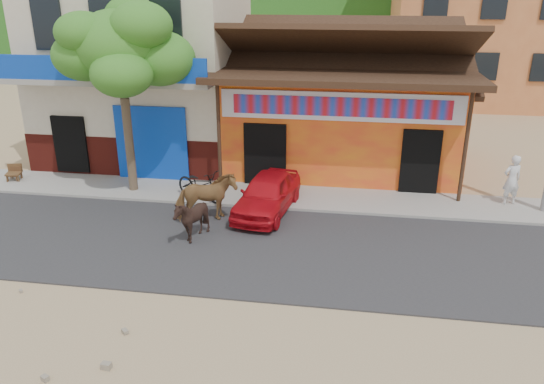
{
  "coord_description": "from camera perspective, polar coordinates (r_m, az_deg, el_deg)",
  "views": [
    {
      "loc": [
        2.42,
        -9.6,
        6.38
      ],
      "look_at": [
        0.45,
        3.0,
        1.4
      ],
      "focal_mm": 35.0,
      "sensor_mm": 36.0,
      "label": 1
    }
  ],
  "objects": [
    {
      "name": "tree",
      "position": [
        17.23,
        -15.56,
        9.66
      ],
      "size": [
        3.0,
        3.0,
        6.0
      ],
      "primitive_type": null,
      "color": "#2D721E",
      "rests_on": "sidewalk"
    },
    {
      "name": "cafe_chair_left",
      "position": [
        20.19,
        -26.1,
        2.27
      ],
      "size": [
        0.42,
        0.42,
        0.83
      ],
      "primitive_type": null,
      "rotation": [
        0.0,
        0.0,
        0.11
      ],
      "color": "#472C17",
      "rests_on": "sidewalk"
    },
    {
      "name": "pedestrian",
      "position": [
        17.59,
        24.38,
        1.2
      ],
      "size": [
        0.66,
        0.53,
        1.56
      ],
      "primitive_type": "imported",
      "rotation": [
        0.0,
        0.0,
        3.47
      ],
      "color": "white",
      "rests_on": "sidewalk"
    },
    {
      "name": "cafe_building",
      "position": [
        21.33,
        -13.35,
        13.02
      ],
      "size": [
        7.0,
        6.0,
        7.0
      ],
      "primitive_type": "cube",
      "color": "beige",
      "rests_on": "ground"
    },
    {
      "name": "cow_dark",
      "position": [
        14.11,
        -8.63,
        -2.89
      ],
      "size": [
        1.43,
        1.38,
        1.21
      ],
      "primitive_type": "imported",
      "rotation": [
        0.0,
        0.0,
        -1.08
      ],
      "color": "black",
      "rests_on": "road"
    },
    {
      "name": "scooter",
      "position": [
        16.62,
        -7.73,
        0.81
      ],
      "size": [
        1.94,
        1.43,
        0.97
      ],
      "primitive_type": "imported",
      "rotation": [
        0.0,
        0.0,
        1.09
      ],
      "color": "black",
      "rests_on": "sidewalk"
    },
    {
      "name": "cafe_chair_right",
      "position": [
        20.16,
        -26.14,
        2.5
      ],
      "size": [
        0.58,
        0.58,
        1.0
      ],
      "primitive_type": null,
      "rotation": [
        0.0,
        0.0,
        0.28
      ],
      "color": "#4A2B18",
      "rests_on": "sidewalk"
    },
    {
      "name": "cow_tan",
      "position": [
        15.13,
        -7.11,
        -0.66
      ],
      "size": [
        1.86,
        1.48,
        1.43
      ],
      "primitive_type": "imported",
      "rotation": [
        0.0,
        0.0,
        2.06
      ],
      "color": "olive",
      "rests_on": "road"
    },
    {
      "name": "road",
      "position": [
        13.88,
        -2.17,
        -5.96
      ],
      "size": [
        60.0,
        5.0,
        0.04
      ],
      "primitive_type": "cube",
      "color": "#28282B",
      "rests_on": "ground"
    },
    {
      "name": "ground",
      "position": [
        11.77,
        -4.51,
        -11.55
      ],
      "size": [
        120.0,
        120.0,
        0.0
      ],
      "primitive_type": "plane",
      "color": "#9E825B",
      "rests_on": "ground"
    },
    {
      "name": "red_car",
      "position": [
        15.69,
        -0.51,
        -0.19
      ],
      "size": [
        1.88,
        3.6,
        1.17
      ],
      "primitive_type": "imported",
      "rotation": [
        0.0,
        0.0,
        -0.15
      ],
      "color": "red",
      "rests_on": "road"
    },
    {
      "name": "sidewalk",
      "position": [
        17.0,
        0.06,
        -0.49
      ],
      "size": [
        60.0,
        2.0,
        0.12
      ],
      "primitive_type": "cube",
      "color": "gray",
      "rests_on": "ground"
    },
    {
      "name": "dance_club",
      "position": [
        20.13,
        7.53,
        8.0
      ],
      "size": [
        8.0,
        6.0,
        3.6
      ],
      "primitive_type": "cube",
      "color": "orange",
      "rests_on": "ground"
    }
  ]
}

